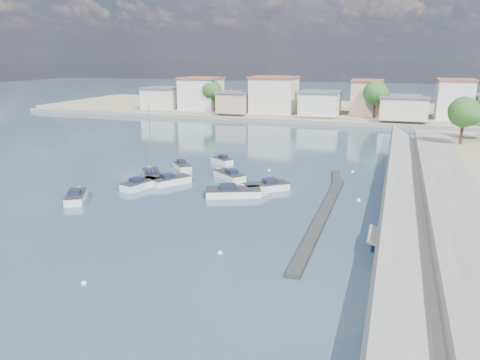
# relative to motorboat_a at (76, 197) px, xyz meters

# --- Properties ---
(ground) EXTENTS (400.00, 400.00, 0.00)m
(ground) POSITION_rel_motorboat_a_xyz_m (17.89, 32.73, -0.38)
(ground) COLOR #293F53
(ground) RESTS_ON ground
(seawall_walkway) EXTENTS (5.00, 90.00, 1.80)m
(seawall_walkway) POSITION_rel_motorboat_a_xyz_m (36.39, 5.73, 0.52)
(seawall_walkway) COLOR slate
(seawall_walkway) RESTS_ON ground
(breakwater) EXTENTS (2.00, 31.02, 0.35)m
(breakwater) POSITION_rel_motorboat_a_xyz_m (24.79, 5.42, -0.21)
(breakwater) COLOR black
(breakwater) RESTS_ON ground
(far_shore_land) EXTENTS (160.00, 40.00, 1.40)m
(far_shore_land) POSITION_rel_motorboat_a_xyz_m (17.89, 84.73, 0.32)
(far_shore_land) COLOR gray
(far_shore_land) RESTS_ON ground
(far_shore_quay) EXTENTS (160.00, 2.50, 0.80)m
(far_shore_quay) POSITION_rel_motorboat_a_xyz_m (17.89, 63.73, 0.02)
(far_shore_quay) COLOR slate
(far_shore_quay) RESTS_ON ground
(far_town) EXTENTS (113.01, 12.80, 8.35)m
(far_town) POSITION_rel_motorboat_a_xyz_m (28.60, 69.65, 4.56)
(far_town) COLOR beige
(far_town) RESTS_ON far_shore_land
(shore_trees) EXTENTS (74.56, 38.32, 7.92)m
(shore_trees) POSITION_rel_motorboat_a_xyz_m (26.23, 60.84, 5.84)
(shore_trees) COLOR #38281E
(shore_trees) RESTS_ON ground
(motorboat_a) EXTENTS (3.67, 4.75, 1.48)m
(motorboat_a) POSITION_rel_motorboat_a_xyz_m (0.00, 0.00, 0.00)
(motorboat_a) COLOR white
(motorboat_a) RESTS_ON ground
(motorboat_b) EXTENTS (3.02, 5.06, 1.48)m
(motorboat_b) POSITION_rel_motorboat_a_xyz_m (3.93, 6.35, -0.00)
(motorboat_b) COLOR white
(motorboat_b) RESTS_ON ground
(motorboat_c) EXTENTS (4.73, 4.25, 1.48)m
(motorboat_c) POSITION_rel_motorboat_a_xyz_m (11.88, 13.19, 0.00)
(motorboat_c) COLOR white
(motorboat_c) RESTS_ON ground
(motorboat_d) EXTENTS (5.12, 4.65, 1.48)m
(motorboat_d) POSITION_rel_motorboat_a_xyz_m (17.34, 9.55, -0.00)
(motorboat_d) COLOR white
(motorboat_d) RESTS_ON ground
(motorboat_e) EXTENTS (4.00, 4.81, 1.48)m
(motorboat_e) POSITION_rel_motorboat_a_xyz_m (6.54, 8.96, -0.00)
(motorboat_e) COLOR white
(motorboat_e) RESTS_ON ground
(motorboat_f) EXTENTS (3.68, 3.11, 1.48)m
(motorboat_f) POSITION_rel_motorboat_a_xyz_m (8.11, 20.60, -0.00)
(motorboat_f) COLOR white
(motorboat_f) RESTS_ON ground
(motorboat_g) EXTENTS (3.73, 3.95, 1.48)m
(motorboat_g) POSITION_rel_motorboat_a_xyz_m (4.79, 15.34, 0.00)
(motorboat_g) COLOR white
(motorboat_g) RESTS_ON ground
(motorboat_h) EXTENTS (6.42, 4.35, 1.48)m
(motorboat_h) POSITION_rel_motorboat_a_xyz_m (15.13, 6.64, -0.00)
(motorboat_h) COLOR white
(motorboat_h) RESTS_ON ground
(sailboat) EXTENTS (4.79, 5.83, 9.00)m
(sailboat) POSITION_rel_motorboat_a_xyz_m (3.07, 10.26, 0.04)
(sailboat) COLOR white
(sailboat) RESTS_ON ground
(mooring_buoys) EXTENTS (19.01, 36.91, 0.38)m
(mooring_buoys) POSITION_rel_motorboat_a_xyz_m (21.80, 6.09, -0.33)
(mooring_buoys) COLOR white
(mooring_buoys) RESTS_ON ground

